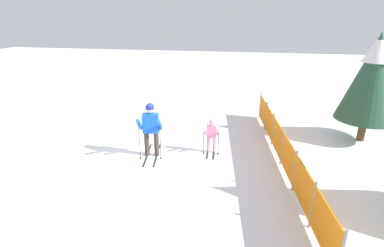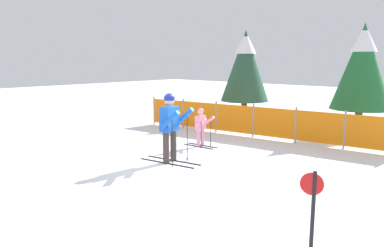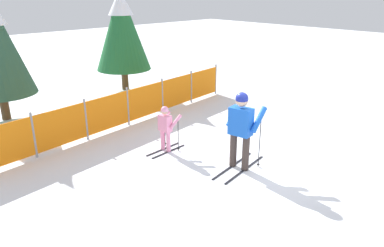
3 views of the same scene
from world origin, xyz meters
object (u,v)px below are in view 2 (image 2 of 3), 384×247
(safety_fence, at_px, (253,121))
(skier_adult, at_px, (170,121))
(conifer_far, at_px, (362,65))
(conifer_near, at_px, (245,65))
(skier_child, at_px, (201,124))
(trail_marker, at_px, (312,212))

(safety_fence, bearing_deg, skier_adult, -87.20)
(skier_adult, distance_m, conifer_far, 8.13)
(safety_fence, xyz_separation_m, conifer_near, (-2.52, 3.10, 1.85))
(safety_fence, distance_m, conifer_near, 4.40)
(skier_adult, height_order, conifer_far, conifer_far)
(skier_adult, xyz_separation_m, skier_child, (-0.61, 1.91, -0.38))
(conifer_far, xyz_separation_m, conifer_near, (-4.82, -0.46, -0.02))
(skier_child, bearing_deg, safety_fence, 76.06)
(conifer_far, relative_size, trail_marker, 2.95)
(skier_child, xyz_separation_m, conifer_far, (2.71, 5.83, 1.75))
(conifer_far, xyz_separation_m, trail_marker, (2.90, -10.21, -1.62))
(skier_adult, bearing_deg, trail_marker, -35.86)
(skier_child, bearing_deg, conifer_far, 61.40)
(skier_adult, bearing_deg, skier_child, 98.30)
(skier_adult, bearing_deg, safety_fence, 83.23)
(skier_child, relative_size, trail_marker, 0.89)
(safety_fence, height_order, conifer_far, conifer_far)
(skier_child, bearing_deg, skier_adult, -75.82)
(skier_adult, relative_size, skier_child, 1.52)
(skier_child, distance_m, trail_marker, 7.12)
(skier_adult, xyz_separation_m, conifer_near, (-2.72, 7.28, 1.34))
(skier_child, xyz_separation_m, conifer_near, (-2.11, 5.37, 1.73))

